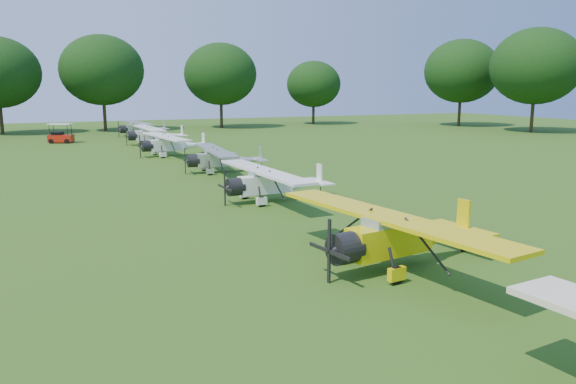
% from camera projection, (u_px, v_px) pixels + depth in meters
% --- Properties ---
extents(ground, '(160.00, 160.00, 0.00)m').
position_uv_depth(ground, '(288.00, 214.00, 26.71)').
color(ground, '#2B4F13').
rests_on(ground, ground).
extents(tree_belt, '(137.36, 130.27, 14.52)m').
position_uv_depth(tree_belt, '(355.00, 43.00, 26.80)').
color(tree_belt, '#332513').
rests_on(tree_belt, ground).
extents(aircraft_2, '(6.52, 10.34, 2.03)m').
position_uv_depth(aircraft_2, '(400.00, 233.00, 18.68)').
color(aircraft_2, yellow).
rests_on(aircraft_2, ground).
extents(aircraft_3, '(5.92, 9.42, 1.86)m').
position_uv_depth(aircraft_3, '(273.00, 181.00, 29.60)').
color(aircraft_3, white).
rests_on(aircraft_3, ground).
extents(aircraft_4, '(5.81, 9.26, 1.82)m').
position_uv_depth(aircraft_4, '(223.00, 157.00, 39.55)').
color(aircraft_4, silver).
rests_on(aircraft_4, ground).
extents(aircraft_5, '(6.18, 9.84, 1.93)m').
position_uv_depth(aircraft_5, '(172.00, 143.00, 49.00)').
color(aircraft_5, white).
rests_on(aircraft_5, ground).
extents(aircraft_6, '(6.25, 9.94, 1.96)m').
position_uv_depth(aircraft_6, '(154.00, 133.00, 58.78)').
color(aircraft_6, white).
rests_on(aircraft_6, ground).
extents(aircraft_7, '(6.09, 9.67, 1.90)m').
position_uv_depth(aircraft_7, '(141.00, 127.00, 68.38)').
color(aircraft_7, silver).
rests_on(aircraft_7, ground).
extents(golf_cart, '(2.78, 2.24, 2.07)m').
position_uv_depth(golf_cart, '(60.00, 137.00, 60.31)').
color(golf_cart, '#B41D0C').
rests_on(golf_cart, ground).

